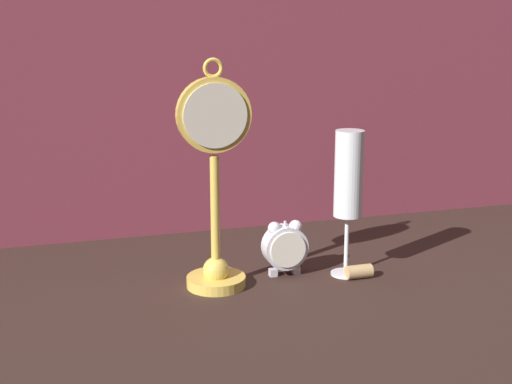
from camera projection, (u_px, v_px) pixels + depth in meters
name	position (u px, v px, depth m)	size (l,w,h in m)	color
ground_plane	(271.00, 288.00, 1.09)	(4.00, 4.00, 0.00)	black
fabric_backdrop_drape	(217.00, 31.00, 1.30)	(1.62, 0.01, 0.76)	brown
pocket_watch_on_stand	(215.00, 190.00, 1.06)	(0.11, 0.09, 0.35)	gold
alarm_clock_twin_bell	(285.00, 245.00, 1.13)	(0.07, 0.03, 0.09)	silver
champagne_flute	(348.00, 183.00, 1.11)	(0.05, 0.05, 0.23)	silver
wine_cork	(360.00, 272.00, 1.13)	(0.02, 0.02, 0.04)	tan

